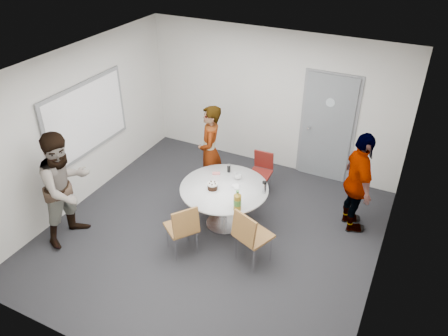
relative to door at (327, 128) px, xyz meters
The scene contains 15 objects.
floor 2.90m from the door, 113.90° to the right, with size 5.00×5.00×0.00m, color black.
ceiling 3.19m from the door, 113.90° to the right, with size 5.00×5.00×0.00m, color silver.
wall_back 1.15m from the door, behind, with size 5.00×5.00×0.00m, color silver.
wall_left 4.38m from the door, 145.41° to the right, with size 5.00×5.00×0.00m, color silver.
wall_right 2.87m from the door, 60.57° to the right, with size 5.00×5.00×0.00m, color silver.
wall_front 5.11m from the door, 102.45° to the right, with size 5.00×5.00×0.00m, color silver.
door is the anchor object (origin of this frame).
whiteboard 4.25m from the door, 147.34° to the right, with size 0.04×1.90×1.25m.
table 2.43m from the door, 114.89° to the right, with size 1.40×1.40×1.07m.
chair_near_left 3.35m from the door, 112.29° to the right, with size 0.61×0.60×0.89m.
chair_near_right 2.87m from the door, 96.27° to the right, with size 0.58×0.61×0.94m.
chair_far 1.42m from the door, 131.41° to the right, with size 0.39×0.42×0.78m.
person_main 2.21m from the door, 139.16° to the right, with size 0.62×0.41×1.70m, color #A5C6EA.
person_left 4.61m from the door, 131.47° to the right, with size 0.89×0.69×1.83m, color white.
person_right 1.56m from the door, 56.85° to the right, with size 1.00×0.42×1.71m, color black.
Camera 1 is at (2.56, -4.75, 4.63)m, focal length 35.00 mm.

